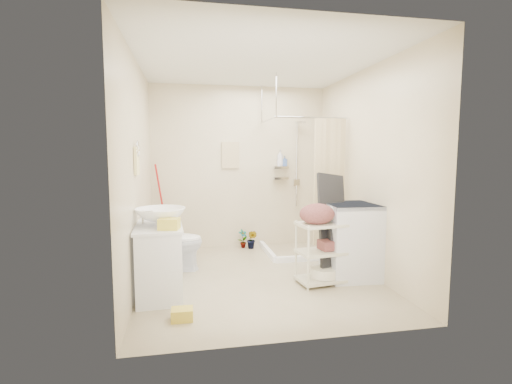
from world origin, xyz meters
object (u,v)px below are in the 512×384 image
(washing_machine, at_px, (352,240))
(laundry_rack, at_px, (325,247))
(toilet, at_px, (173,242))
(vanity, at_px, (159,260))

(washing_machine, xyz_separation_m, laundry_rack, (-0.41, -0.16, -0.02))
(toilet, bearing_deg, vanity, 176.09)
(toilet, xyz_separation_m, washing_machine, (2.18, -0.69, 0.08))
(laundry_rack, bearing_deg, washing_machine, 13.11)
(vanity, distance_m, washing_machine, 2.31)
(washing_machine, bearing_deg, vanity, -172.71)
(vanity, bearing_deg, washing_machine, 0.98)
(vanity, distance_m, laundry_rack, 1.89)
(toilet, relative_size, washing_machine, 0.83)
(toilet, distance_m, laundry_rack, 1.96)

